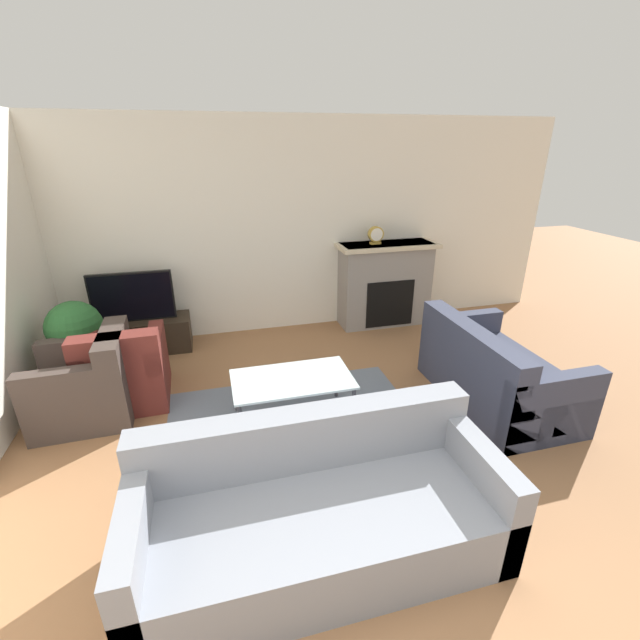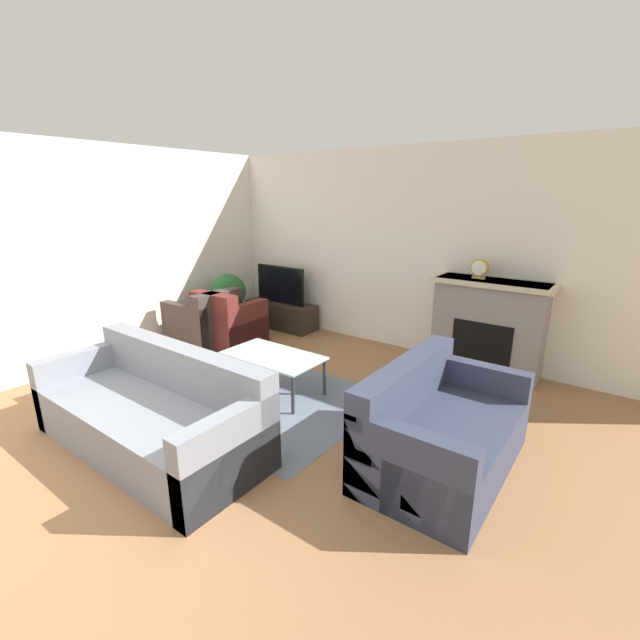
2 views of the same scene
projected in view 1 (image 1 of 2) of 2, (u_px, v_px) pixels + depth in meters
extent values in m
cube|color=silver|center=(266.00, 230.00, 5.44)|extent=(8.07, 0.06, 2.70)
cube|color=slate|center=(297.00, 430.00, 3.82)|extent=(2.27, 1.81, 0.00)
cube|color=gray|center=(385.00, 284.00, 5.89)|extent=(1.22, 0.43, 1.14)
cube|color=black|center=(390.00, 304.00, 5.77)|extent=(0.67, 0.01, 0.64)
cube|color=beige|center=(388.00, 246.00, 5.65)|extent=(1.34, 0.49, 0.05)
cube|color=#2D2319|center=(139.00, 336.00, 5.20)|extent=(1.20, 0.43, 0.41)
cube|color=black|center=(132.00, 297.00, 5.01)|extent=(0.93, 0.05, 0.59)
cube|color=black|center=(132.00, 298.00, 4.98)|extent=(0.89, 0.01, 0.55)
cube|color=gray|center=(321.00, 529.00, 2.60)|extent=(2.19, 0.91, 0.42)
cube|color=gray|center=(307.00, 438.00, 2.76)|extent=(2.19, 0.20, 0.40)
cube|color=gray|center=(139.00, 553.00, 2.31)|extent=(0.14, 0.91, 0.66)
cube|color=gray|center=(472.00, 482.00, 2.79)|extent=(0.14, 0.91, 0.66)
cube|color=#33384C|center=(497.00, 381.00, 4.20)|extent=(0.90, 1.52, 0.42)
cube|color=#33384C|center=(471.00, 348.00, 3.96)|extent=(0.20, 1.52, 0.40)
cube|color=#33384C|center=(551.00, 411.00, 3.53)|extent=(0.90, 0.14, 0.66)
cube|color=#33384C|center=(460.00, 341.00, 4.77)|extent=(0.90, 0.14, 0.66)
cube|color=#3D332D|center=(86.00, 396.00, 3.96)|extent=(0.84, 0.81, 0.42)
cube|color=#3D332D|center=(114.00, 352.00, 3.88)|extent=(0.22, 0.79, 0.40)
cube|color=#3D332D|center=(90.00, 368.00, 4.20)|extent=(0.82, 0.16, 0.66)
cube|color=#3D332D|center=(75.00, 404.00, 3.62)|extent=(0.82, 0.16, 0.66)
cube|color=#5B231E|center=(128.00, 380.00, 4.22)|extent=(0.77, 0.80, 0.42)
cube|color=#5B231E|center=(116.00, 356.00, 3.81)|extent=(0.76, 0.22, 0.40)
cube|color=#5B231E|center=(159.00, 365.00, 4.26)|extent=(0.16, 0.78, 0.66)
cube|color=#5B231E|center=(91.00, 374.00, 4.10)|extent=(0.16, 0.78, 0.66)
cylinder|color=#333338|center=(241.00, 425.00, 3.56)|extent=(0.04, 0.04, 0.41)
cylinder|color=#333338|center=(353.00, 408.00, 3.79)|extent=(0.04, 0.04, 0.41)
cylinder|color=#333338|center=(236.00, 392.00, 4.03)|extent=(0.04, 0.04, 0.41)
cylinder|color=#333338|center=(336.00, 378.00, 4.26)|extent=(0.04, 0.04, 0.41)
cube|color=silver|center=(292.00, 379.00, 3.83)|extent=(1.07, 0.61, 0.02)
cylinder|color=#AD704C|center=(85.00, 372.00, 4.50)|extent=(0.27, 0.27, 0.28)
cylinder|color=#4C3823|center=(81.00, 354.00, 4.42)|extent=(0.03, 0.03, 0.16)
sphere|color=#235628|center=(75.00, 328.00, 4.30)|extent=(0.54, 0.54, 0.54)
cube|color=#B79338|center=(375.00, 243.00, 5.62)|extent=(0.14, 0.07, 0.03)
cylinder|color=#B79338|center=(376.00, 234.00, 5.58)|extent=(0.20, 0.07, 0.20)
cylinder|color=white|center=(377.00, 235.00, 5.54)|extent=(0.16, 0.00, 0.16)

